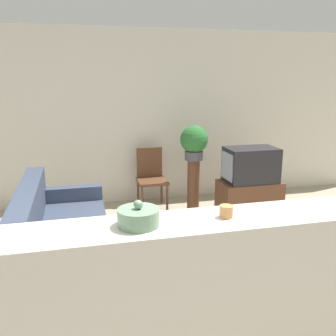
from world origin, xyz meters
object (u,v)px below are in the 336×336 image
at_px(wooden_chair, 151,175).
at_px(television, 250,165).
at_px(potted_plant, 194,141).
at_px(decorative_bowl, 138,217).
at_px(couch, 61,239).

bearing_deg(wooden_chair, television, -30.18).
height_order(potted_plant, decorative_bowl, potted_plant).
distance_m(couch, television, 2.78).
relative_size(television, wooden_chair, 0.80).
bearing_deg(decorative_bowl, wooden_chair, 77.44).
relative_size(potted_plant, decorative_bowl, 1.96).
height_order(couch, potted_plant, potted_plant).
height_order(television, decorative_bowl, decorative_bowl).
height_order(couch, decorative_bowl, decorative_bowl).
bearing_deg(wooden_chair, decorative_bowl, -102.56).
xyz_separation_m(couch, wooden_chair, (1.30, 1.65, 0.19)).
distance_m(wooden_chair, potted_plant, 0.87).
relative_size(couch, television, 2.58).
distance_m(television, decorative_bowl, 3.32).
relative_size(television, potted_plant, 1.43).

